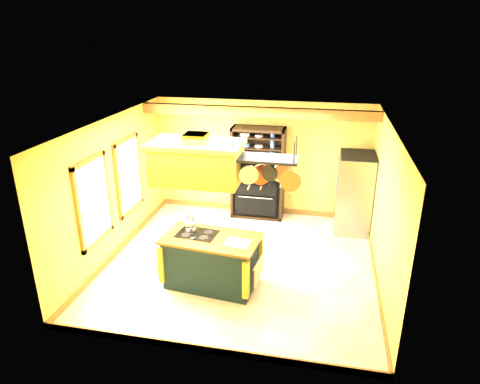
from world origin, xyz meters
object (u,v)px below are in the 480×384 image
(pot_rack, at_px, (266,166))
(hutch, at_px, (258,182))
(kitchen_island, at_px, (211,261))
(refrigerator, at_px, (354,195))
(range_hood, at_px, (197,161))

(pot_rack, relative_size, hutch, 0.51)
(kitchen_island, distance_m, refrigerator, 3.69)
(range_hood, relative_size, pot_rack, 1.34)
(hutch, bearing_deg, refrigerator, -9.65)
(kitchen_island, xyz_separation_m, range_hood, (-0.20, -0.00, 1.78))
(hutch, bearing_deg, range_hood, -99.20)
(kitchen_island, xyz_separation_m, refrigerator, (2.47, 2.72, 0.36))
(pot_rack, height_order, refrigerator, pot_rack)
(kitchen_island, distance_m, range_hood, 1.79)
(kitchen_island, height_order, pot_rack, pot_rack)
(range_hood, height_order, hutch, range_hood)
(pot_rack, xyz_separation_m, hutch, (-0.61, 3.09, -1.40))
(range_hood, bearing_deg, refrigerator, 45.57)
(kitchen_island, distance_m, pot_rack, 1.99)
(hutch, bearing_deg, pot_rack, -78.74)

